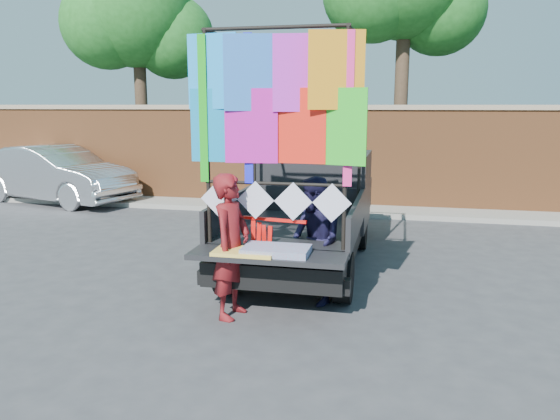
% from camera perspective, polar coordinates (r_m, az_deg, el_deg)
% --- Properties ---
extents(ground, '(90.00, 90.00, 0.00)m').
position_cam_1_polar(ground, '(7.49, 3.47, -9.50)').
color(ground, '#38383A').
rests_on(ground, ground).
extents(brick_wall, '(30.00, 0.45, 2.61)m').
position_cam_1_polar(brick_wall, '(14.03, 8.14, 5.58)').
color(brick_wall, brown).
rests_on(brick_wall, ground).
extents(curb, '(30.00, 1.20, 0.12)m').
position_cam_1_polar(curb, '(13.52, 7.75, -0.03)').
color(curb, gray).
rests_on(curb, ground).
extents(tree_left, '(4.20, 3.30, 7.05)m').
position_cam_1_polar(tree_left, '(17.03, -14.76, 19.06)').
color(tree_left, '#38281C').
rests_on(tree_left, ground).
extents(pickup_truck, '(2.23, 5.60, 3.52)m').
position_cam_1_polar(pickup_truck, '(9.48, 3.22, 0.46)').
color(pickup_truck, black).
rests_on(pickup_truck, ground).
extents(sedan, '(4.93, 2.80, 1.54)m').
position_cam_1_polar(sedan, '(15.96, -22.39, 3.49)').
color(sedan, silver).
rests_on(sedan, ground).
extents(woman, '(0.52, 0.71, 1.80)m').
position_cam_1_polar(woman, '(6.75, -5.11, -3.79)').
color(woman, maroon).
rests_on(woman, ground).
extents(man, '(1.00, 1.05, 1.70)m').
position_cam_1_polar(man, '(7.20, 3.62, -3.25)').
color(man, '#181637').
rests_on(man, ground).
extents(streamer_bundle, '(0.86, 0.17, 0.60)m').
position_cam_1_polar(streamer_bundle, '(6.93, -1.39, -2.42)').
color(streamer_bundle, '#FA130D').
rests_on(streamer_bundle, ground).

